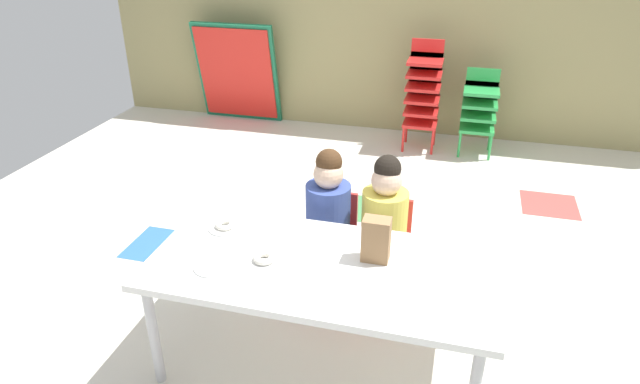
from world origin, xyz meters
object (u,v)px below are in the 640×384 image
at_px(kid_chair_green_stack, 479,107).
at_px(donut_powdered_on_plate, 225,225).
at_px(seated_child_middle_seat, 385,216).
at_px(craft_table, 321,273).
at_px(donut_powdered_loose, 264,258).
at_px(kid_chair_red_stack, 423,90).
at_px(folded_activity_table, 237,73).
at_px(paper_plate_near_edge, 225,228).
at_px(paper_bag_brown, 376,240).
at_px(seated_child_near_camera, 328,209).
at_px(paper_plate_center_table, 213,267).

relative_size(kid_chair_green_stack, donut_powdered_on_plate, 7.81).
bearing_deg(seated_child_middle_seat, craft_table, -108.22).
relative_size(craft_table, donut_powdered_loose, 15.25).
bearing_deg(kid_chair_red_stack, craft_table, -93.35).
height_order(craft_table, kid_chair_green_stack, kid_chair_green_stack).
distance_m(craft_table, kid_chair_red_stack, 3.11).
bearing_deg(donut_powdered_on_plate, craft_table, -18.19).
height_order(seated_child_middle_seat, folded_activity_table, folded_activity_table).
bearing_deg(craft_table, paper_plate_near_edge, 161.81).
xyz_separation_m(folded_activity_table, donut_powdered_on_plate, (1.27, -3.18, 0.09)).
distance_m(craft_table, donut_powdered_on_plate, 0.61).
bearing_deg(paper_bag_brown, craft_table, -155.88).
bearing_deg(donut_powdered_on_plate, paper_plate_near_edge, 0.00).
xyz_separation_m(craft_table, donut_powdered_on_plate, (-0.57, 0.19, 0.07)).
relative_size(seated_child_middle_seat, kid_chair_red_stack, 0.88).
height_order(kid_chair_red_stack, donut_powdered_on_plate, kid_chair_red_stack).
distance_m(craft_table, seated_child_near_camera, 0.64).
distance_m(folded_activity_table, donut_powdered_on_plate, 3.43).
distance_m(paper_bag_brown, donut_powdered_loose, 0.54).
relative_size(paper_bag_brown, paper_plate_near_edge, 1.22).
xyz_separation_m(folded_activity_table, paper_bag_brown, (2.08, -3.26, 0.18)).
distance_m(paper_plate_center_table, donut_powdered_on_plate, 0.36).
xyz_separation_m(seated_child_near_camera, kid_chair_red_stack, (0.30, 2.49, 0.02)).
height_order(folded_activity_table, donut_powdered_on_plate, folded_activity_table).
height_order(craft_table, folded_activity_table, folded_activity_table).
height_order(seated_child_middle_seat, paper_bag_brown, seated_child_middle_seat).
bearing_deg(paper_plate_center_table, donut_powdered_on_plate, 104.59).
bearing_deg(seated_child_near_camera, paper_plate_center_table, -114.81).
bearing_deg(paper_plate_center_table, seated_child_middle_seat, 48.56).
bearing_deg(donut_powdered_on_plate, kid_chair_red_stack, 75.49).
xyz_separation_m(kid_chair_red_stack, kid_chair_green_stack, (0.53, -0.00, -0.12)).
xyz_separation_m(kid_chair_red_stack, paper_plate_center_table, (-0.67, -3.27, 0.03)).
bearing_deg(kid_chair_red_stack, paper_plate_center_table, -101.52).
height_order(kid_chair_red_stack, paper_plate_center_table, kid_chair_red_stack).
distance_m(kid_chair_red_stack, paper_plate_center_table, 3.33).
bearing_deg(craft_table, donut_powdered_loose, -170.73).
bearing_deg(paper_bag_brown, seated_child_near_camera, 124.95).
distance_m(kid_chair_red_stack, donut_powdered_on_plate, 3.02).
relative_size(kid_chair_red_stack, folded_activity_table, 0.96).
distance_m(kid_chair_red_stack, kid_chair_green_stack, 0.55).
bearing_deg(seated_child_middle_seat, kid_chair_green_stack, 78.40).
distance_m(craft_table, donut_powdered_loose, 0.28).
bearing_deg(seated_child_middle_seat, folded_activity_table, 126.66).
relative_size(craft_table, donut_powdered_on_plate, 16.02).
bearing_deg(paper_bag_brown, paper_plate_near_edge, 174.23).
distance_m(seated_child_near_camera, kid_chair_green_stack, 2.62).
xyz_separation_m(folded_activity_table, paper_plate_near_edge, (1.27, -3.18, 0.07)).
bearing_deg(paper_plate_near_edge, kid_chair_green_stack, 66.17).
bearing_deg(kid_chair_green_stack, kid_chair_red_stack, 179.95).
distance_m(craft_table, paper_bag_brown, 0.31).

